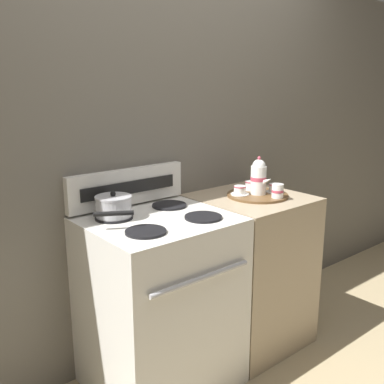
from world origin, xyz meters
TOP-DOWN VIEW (x-y plane):
  - ground_plane at (0.00, 0.00)m, footprint 6.00×6.00m
  - wall_back at (0.00, 0.33)m, footprint 6.00×0.05m
  - stove at (-0.31, -0.00)m, footprint 0.71×0.64m
  - control_panel at (-0.31, 0.28)m, footprint 0.69×0.05m
  - side_counter at (0.36, 0.00)m, footprint 0.60×0.61m
  - saucepan at (-0.48, 0.13)m, footprint 0.26×0.30m
  - serving_tray at (0.39, -0.02)m, footprint 0.36×0.36m
  - teapot at (0.39, -0.02)m, footprint 0.09×0.15m
  - teacup_left at (0.30, 0.04)m, footprint 0.11×0.11m
  - teacup_right at (0.44, 0.08)m, footprint 0.11×0.11m
  - teacup_front at (0.50, -0.06)m, footprint 0.11×0.11m
  - creamer_jug at (0.41, -0.15)m, footprint 0.07×0.07m

SIDE VIEW (x-z plane):
  - ground_plane at x=0.00m, z-range 0.00..0.00m
  - side_counter at x=0.36m, z-range 0.00..0.92m
  - stove at x=-0.31m, z-range 0.00..0.93m
  - serving_tray at x=0.39m, z-range 0.92..0.93m
  - teacup_left at x=0.30m, z-range 0.93..0.98m
  - teacup_right at x=0.44m, z-range 0.93..0.98m
  - teacup_front at x=0.50m, z-range 0.93..0.98m
  - creamer_jug at x=0.41m, z-range 0.93..1.01m
  - saucepan at x=-0.48m, z-range 0.92..1.05m
  - control_panel at x=-0.31m, z-range 0.93..1.12m
  - teapot at x=0.39m, z-range 0.92..1.15m
  - wall_back at x=0.00m, z-range 0.00..2.20m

